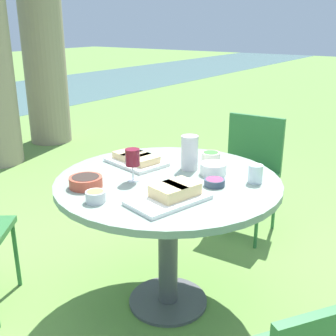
{
  "coord_description": "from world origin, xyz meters",
  "views": [
    {
      "loc": [
        -1.71,
        -1.19,
        1.56
      ],
      "look_at": [
        0.0,
        0.0,
        0.83
      ],
      "focal_mm": 45.0,
      "sensor_mm": 36.0,
      "label": 1
    }
  ],
  "objects_px": {
    "water_pitcher": "(190,152)",
    "wine_glass": "(133,158)",
    "chair_near_right": "(248,165)",
    "dining_table": "(168,199)"
  },
  "relations": [
    {
      "from": "water_pitcher",
      "to": "wine_glass",
      "type": "distance_m",
      "value": 0.36
    },
    {
      "from": "chair_near_right",
      "to": "water_pitcher",
      "type": "xyz_separation_m",
      "value": [
        -0.94,
        -0.05,
        0.35
      ]
    },
    {
      "from": "water_pitcher",
      "to": "wine_glass",
      "type": "xyz_separation_m",
      "value": [
        -0.33,
        0.14,
        0.03
      ]
    },
    {
      "from": "chair_near_right",
      "to": "wine_glass",
      "type": "relative_size",
      "value": 5.13
    },
    {
      "from": "chair_near_right",
      "to": "dining_table",
      "type": "bearing_deg",
      "value": -177.97
    },
    {
      "from": "dining_table",
      "to": "wine_glass",
      "type": "xyz_separation_m",
      "value": [
        -0.13,
        0.13,
        0.24
      ]
    },
    {
      "from": "chair_near_right",
      "to": "water_pitcher",
      "type": "distance_m",
      "value": 1.0
    },
    {
      "from": "chair_near_right",
      "to": "wine_glass",
      "type": "height_order",
      "value": "wine_glass"
    },
    {
      "from": "chair_near_right",
      "to": "water_pitcher",
      "type": "height_order",
      "value": "water_pitcher"
    },
    {
      "from": "chair_near_right",
      "to": "wine_glass",
      "type": "distance_m",
      "value": 1.32
    }
  ]
}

